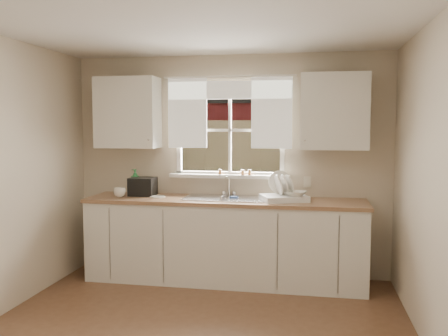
% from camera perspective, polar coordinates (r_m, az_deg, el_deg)
% --- Properties ---
extents(room_walls, '(3.62, 4.02, 2.50)m').
position_cam_1_polar(room_walls, '(3.42, -5.26, -2.71)').
color(room_walls, beige).
rests_on(room_walls, ground).
extents(ceiling, '(3.60, 4.00, 0.02)m').
position_cam_1_polar(ceiling, '(3.54, -5.13, 18.14)').
color(ceiling, silver).
rests_on(ceiling, room_walls).
extents(window, '(1.38, 0.16, 1.06)m').
position_cam_1_polar(window, '(5.41, 0.68, 2.81)').
color(window, white).
rests_on(window, room_walls).
extents(curtains, '(1.50, 0.03, 0.81)m').
position_cam_1_polar(curtains, '(5.36, 0.59, 7.58)').
color(curtains, white).
rests_on(curtains, room_walls).
extents(base_cabinets, '(3.00, 0.62, 0.87)m').
position_cam_1_polar(base_cabinets, '(5.24, 0.06, -8.88)').
color(base_cabinets, silver).
rests_on(base_cabinets, ground).
extents(countertop, '(3.04, 0.65, 0.04)m').
position_cam_1_polar(countertop, '(5.15, 0.06, -3.96)').
color(countertop, '#8F6747').
rests_on(countertop, base_cabinets).
extents(upper_cabinet_left, '(0.70, 0.33, 0.80)m').
position_cam_1_polar(upper_cabinet_left, '(5.55, -11.49, 6.53)').
color(upper_cabinet_left, silver).
rests_on(upper_cabinet_left, room_walls).
extents(upper_cabinet_right, '(0.70, 0.33, 0.80)m').
position_cam_1_polar(upper_cabinet_right, '(5.15, 13.12, 6.62)').
color(upper_cabinet_right, silver).
rests_on(upper_cabinet_right, room_walls).
extents(wall_outlet, '(0.08, 0.01, 0.12)m').
position_cam_1_polar(wall_outlet, '(5.34, 9.99, -1.66)').
color(wall_outlet, beige).
rests_on(wall_outlet, room_walls).
extents(sill_jars, '(0.38, 0.04, 0.06)m').
position_cam_1_polar(sill_jars, '(5.35, 1.62, -0.49)').
color(sill_jars, brown).
rests_on(sill_jars, window).
extents(backyard, '(20.00, 10.00, 6.13)m').
position_cam_1_polar(backyard, '(11.88, 8.99, 13.53)').
color(backyard, '#335421').
rests_on(backyard, ground).
extents(sink, '(0.88, 0.52, 0.40)m').
position_cam_1_polar(sink, '(5.19, 0.12, -4.48)').
color(sink, '#B7B7BC').
rests_on(sink, countertop).
extents(dish_rack, '(0.55, 0.49, 0.31)m').
position_cam_1_polar(dish_rack, '(5.05, 7.20, -3.21)').
color(dish_rack, white).
rests_on(dish_rack, countertop).
extents(bowl, '(0.26, 0.26, 0.05)m').
position_cam_1_polar(bowl, '(4.99, 8.65, -3.07)').
color(bowl, white).
rests_on(bowl, dish_rack).
extents(soap_bottle_a, '(0.14, 0.15, 0.29)m').
position_cam_1_polar(soap_bottle_a, '(5.59, -10.63, -1.62)').
color(soap_bottle_a, '#2C8745').
rests_on(soap_bottle_a, countertop).
extents(soap_bottle_b, '(0.10, 0.10, 0.19)m').
position_cam_1_polar(soap_bottle_b, '(5.55, -10.67, -2.20)').
color(soap_bottle_b, '#3040B6').
rests_on(soap_bottle_b, countertop).
extents(soap_bottle_c, '(0.17, 0.17, 0.17)m').
position_cam_1_polar(soap_bottle_c, '(5.55, -10.18, -2.29)').
color(soap_bottle_c, beige).
rests_on(soap_bottle_c, countertop).
extents(saucer, '(0.17, 0.17, 0.01)m').
position_cam_1_polar(saucer, '(5.32, -7.99, -3.44)').
color(saucer, white).
rests_on(saucer, countertop).
extents(cup, '(0.15, 0.15, 0.11)m').
position_cam_1_polar(cup, '(5.40, -12.45, -2.88)').
color(cup, white).
rests_on(cup, countertop).
extents(black_appliance, '(0.28, 0.25, 0.21)m').
position_cam_1_polar(black_appliance, '(5.47, -9.75, -2.21)').
color(black_appliance, black).
rests_on(black_appliance, countertop).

